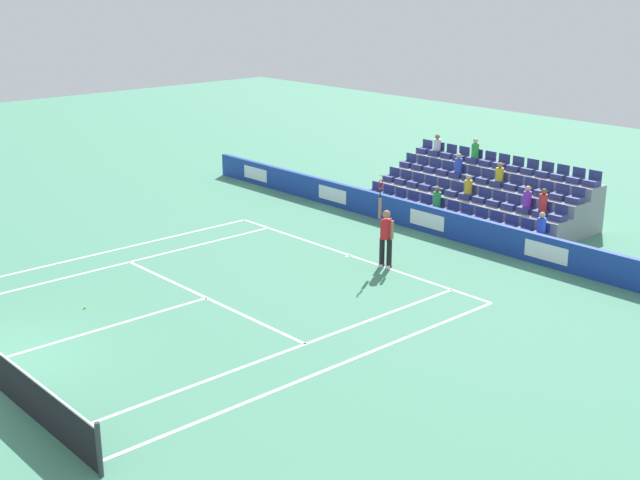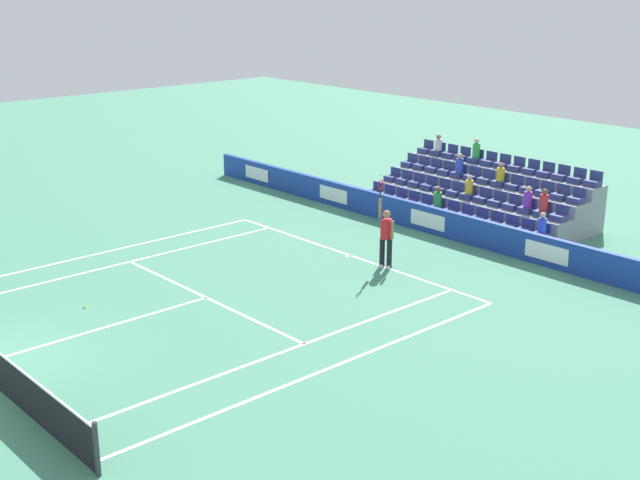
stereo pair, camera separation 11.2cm
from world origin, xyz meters
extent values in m
cube|color=white|center=(0.00, -11.89, 0.00)|extent=(10.97, 0.10, 0.01)
cube|color=white|center=(0.00, -6.40, 0.00)|extent=(8.23, 0.10, 0.01)
cube|color=white|center=(0.00, -3.20, 0.00)|extent=(0.10, 6.40, 0.01)
cube|color=white|center=(4.12, -5.95, 0.00)|extent=(0.10, 11.89, 0.01)
cube|color=white|center=(-4.12, -5.95, 0.00)|extent=(0.10, 11.89, 0.01)
cube|color=white|center=(5.49, -5.95, 0.00)|extent=(0.10, 11.89, 0.01)
cube|color=white|center=(-5.49, -5.95, 0.00)|extent=(0.10, 11.89, 0.01)
cube|color=white|center=(0.00, -11.79, 0.00)|extent=(0.10, 0.20, 0.01)
cube|color=#193899|center=(0.00, -15.64, 0.46)|extent=(23.71, 0.20, 0.93)
cube|color=white|center=(-4.74, -15.53, 0.46)|extent=(1.52, 0.01, 0.52)
cube|color=white|center=(0.00, -15.53, 0.46)|extent=(1.52, 0.01, 0.52)
cube|color=white|center=(4.74, -15.53, 0.46)|extent=(1.52, 0.01, 0.52)
cube|color=white|center=(9.48, -15.53, 0.46)|extent=(1.52, 0.01, 0.52)
cylinder|color=#33383D|center=(-5.94, 0.00, 0.54)|extent=(0.10, 0.10, 1.07)
cylinder|color=black|center=(-1.60, -11.97, 0.45)|extent=(0.16, 0.16, 0.90)
cylinder|color=black|center=(-1.38, -11.89, 0.45)|extent=(0.16, 0.16, 0.90)
cube|color=white|center=(-1.60, -11.97, 0.04)|extent=(0.20, 0.29, 0.08)
cube|color=white|center=(-1.38, -11.89, 0.04)|extent=(0.20, 0.29, 0.08)
cube|color=red|center=(-1.49, -11.93, 1.20)|extent=(0.33, 0.41, 0.60)
sphere|color=#9E7251|center=(-1.49, -11.93, 1.66)|extent=(0.24, 0.24, 0.24)
cylinder|color=#9E7251|center=(-1.28, -11.86, 1.81)|extent=(0.09, 0.09, 0.62)
cylinder|color=#9E7251|center=(-1.71, -11.96, 1.22)|extent=(0.09, 0.09, 0.56)
cylinder|color=black|center=(-1.28, -11.86, 2.26)|extent=(0.04, 0.04, 0.28)
torus|color=red|center=(-1.28, -11.86, 2.54)|extent=(0.13, 0.30, 0.31)
sphere|color=#D1E533|center=(-1.28, -11.86, 2.82)|extent=(0.07, 0.07, 0.07)
cube|color=gray|center=(0.00, -16.71, 0.21)|extent=(8.06, 0.95, 0.42)
cube|color=navy|center=(-3.72, -16.71, 0.52)|extent=(0.48, 0.44, 0.20)
cube|color=navy|center=(-3.72, -16.91, 0.77)|extent=(0.48, 0.04, 0.30)
cube|color=navy|center=(-3.10, -16.71, 0.52)|extent=(0.48, 0.44, 0.20)
cube|color=navy|center=(-3.10, -16.91, 0.77)|extent=(0.48, 0.04, 0.30)
cube|color=navy|center=(-2.48, -16.71, 0.52)|extent=(0.48, 0.44, 0.20)
cube|color=navy|center=(-2.48, -16.91, 0.77)|extent=(0.48, 0.04, 0.30)
cube|color=navy|center=(-1.86, -16.71, 0.52)|extent=(0.48, 0.44, 0.20)
cube|color=navy|center=(-1.86, -16.91, 0.77)|extent=(0.48, 0.04, 0.30)
cube|color=navy|center=(-1.24, -16.71, 0.52)|extent=(0.48, 0.44, 0.20)
cube|color=navy|center=(-1.24, -16.91, 0.77)|extent=(0.48, 0.04, 0.30)
cube|color=navy|center=(-0.62, -16.71, 0.52)|extent=(0.48, 0.44, 0.20)
cube|color=navy|center=(-0.62, -16.91, 0.77)|extent=(0.48, 0.04, 0.30)
cube|color=navy|center=(0.00, -16.71, 0.52)|extent=(0.48, 0.44, 0.20)
cube|color=navy|center=(0.00, -16.91, 0.77)|extent=(0.48, 0.04, 0.30)
cube|color=navy|center=(0.62, -16.71, 0.52)|extent=(0.48, 0.44, 0.20)
cube|color=navy|center=(0.62, -16.91, 0.77)|extent=(0.48, 0.04, 0.30)
cube|color=navy|center=(1.24, -16.71, 0.52)|extent=(0.48, 0.44, 0.20)
cube|color=navy|center=(1.24, -16.91, 0.77)|extent=(0.48, 0.04, 0.30)
cube|color=navy|center=(1.86, -16.71, 0.52)|extent=(0.48, 0.44, 0.20)
cube|color=navy|center=(1.86, -16.91, 0.77)|extent=(0.48, 0.04, 0.30)
cube|color=navy|center=(2.48, -16.71, 0.52)|extent=(0.48, 0.44, 0.20)
cube|color=navy|center=(2.48, -16.91, 0.77)|extent=(0.48, 0.04, 0.30)
cube|color=navy|center=(3.10, -16.71, 0.52)|extent=(0.48, 0.44, 0.20)
cube|color=navy|center=(3.10, -16.91, 0.77)|extent=(0.48, 0.04, 0.30)
cube|color=navy|center=(3.72, -16.71, 0.52)|extent=(0.48, 0.44, 0.20)
cube|color=navy|center=(3.72, -16.91, 0.77)|extent=(0.48, 0.04, 0.30)
cube|color=gray|center=(0.00, -17.66, 0.42)|extent=(8.06, 0.95, 0.84)
cube|color=navy|center=(-3.72, -17.66, 0.94)|extent=(0.48, 0.44, 0.20)
cube|color=navy|center=(-3.72, -17.86, 1.19)|extent=(0.48, 0.04, 0.30)
cube|color=navy|center=(-3.10, -17.66, 0.94)|extent=(0.48, 0.44, 0.20)
cube|color=navy|center=(-3.10, -17.86, 1.19)|extent=(0.48, 0.04, 0.30)
cube|color=navy|center=(-2.48, -17.66, 0.94)|extent=(0.48, 0.44, 0.20)
cube|color=navy|center=(-2.48, -17.86, 1.19)|extent=(0.48, 0.04, 0.30)
cube|color=navy|center=(-1.86, -17.66, 0.94)|extent=(0.48, 0.44, 0.20)
cube|color=navy|center=(-1.86, -17.86, 1.19)|extent=(0.48, 0.04, 0.30)
cube|color=navy|center=(-1.24, -17.66, 0.94)|extent=(0.48, 0.44, 0.20)
cube|color=navy|center=(-1.24, -17.86, 1.19)|extent=(0.48, 0.04, 0.30)
cube|color=navy|center=(-0.62, -17.66, 0.94)|extent=(0.48, 0.44, 0.20)
cube|color=navy|center=(-0.62, -17.86, 1.19)|extent=(0.48, 0.04, 0.30)
cube|color=navy|center=(0.00, -17.66, 0.94)|extent=(0.48, 0.44, 0.20)
cube|color=navy|center=(0.00, -17.86, 1.19)|extent=(0.48, 0.04, 0.30)
cube|color=navy|center=(0.62, -17.66, 0.94)|extent=(0.48, 0.44, 0.20)
cube|color=navy|center=(0.62, -17.86, 1.19)|extent=(0.48, 0.04, 0.30)
cube|color=navy|center=(1.24, -17.66, 0.94)|extent=(0.48, 0.44, 0.20)
cube|color=navy|center=(1.24, -17.86, 1.19)|extent=(0.48, 0.04, 0.30)
cube|color=navy|center=(1.86, -17.66, 0.94)|extent=(0.48, 0.44, 0.20)
cube|color=navy|center=(1.86, -17.86, 1.19)|extent=(0.48, 0.04, 0.30)
cube|color=navy|center=(2.48, -17.66, 0.94)|extent=(0.48, 0.44, 0.20)
cube|color=navy|center=(2.48, -17.86, 1.19)|extent=(0.48, 0.04, 0.30)
cube|color=navy|center=(3.10, -17.66, 0.94)|extent=(0.48, 0.44, 0.20)
cube|color=navy|center=(3.10, -17.86, 1.19)|extent=(0.48, 0.04, 0.30)
cube|color=navy|center=(3.72, -17.66, 0.94)|extent=(0.48, 0.44, 0.20)
cube|color=navy|center=(3.72, -17.86, 1.19)|extent=(0.48, 0.04, 0.30)
cube|color=gray|center=(0.00, -18.61, 0.63)|extent=(8.06, 0.95, 1.26)
cube|color=navy|center=(-3.72, -18.61, 1.36)|extent=(0.48, 0.44, 0.20)
cube|color=navy|center=(-3.72, -18.81, 1.61)|extent=(0.48, 0.04, 0.30)
cube|color=navy|center=(-3.10, -18.61, 1.36)|extent=(0.48, 0.44, 0.20)
cube|color=navy|center=(-3.10, -18.81, 1.61)|extent=(0.48, 0.04, 0.30)
cube|color=navy|center=(-2.48, -18.61, 1.36)|extent=(0.48, 0.44, 0.20)
cube|color=navy|center=(-2.48, -18.81, 1.61)|extent=(0.48, 0.04, 0.30)
cube|color=navy|center=(-1.86, -18.61, 1.36)|extent=(0.48, 0.44, 0.20)
cube|color=navy|center=(-1.86, -18.81, 1.61)|extent=(0.48, 0.04, 0.30)
cube|color=navy|center=(-1.24, -18.61, 1.36)|extent=(0.48, 0.44, 0.20)
cube|color=navy|center=(-1.24, -18.81, 1.61)|extent=(0.48, 0.04, 0.30)
cube|color=navy|center=(-0.62, -18.61, 1.36)|extent=(0.48, 0.44, 0.20)
cube|color=navy|center=(-0.62, -18.81, 1.61)|extent=(0.48, 0.04, 0.30)
cube|color=navy|center=(0.00, -18.61, 1.36)|extent=(0.48, 0.44, 0.20)
cube|color=navy|center=(0.00, -18.81, 1.61)|extent=(0.48, 0.04, 0.30)
cube|color=navy|center=(0.62, -18.61, 1.36)|extent=(0.48, 0.44, 0.20)
cube|color=navy|center=(0.62, -18.81, 1.61)|extent=(0.48, 0.04, 0.30)
cube|color=navy|center=(1.24, -18.61, 1.36)|extent=(0.48, 0.44, 0.20)
cube|color=navy|center=(1.24, -18.81, 1.61)|extent=(0.48, 0.04, 0.30)
cube|color=navy|center=(1.86, -18.61, 1.36)|extent=(0.48, 0.44, 0.20)
cube|color=navy|center=(1.86, -18.81, 1.61)|extent=(0.48, 0.04, 0.30)
cube|color=navy|center=(2.48, -18.61, 1.36)|extent=(0.48, 0.44, 0.20)
cube|color=navy|center=(2.48, -18.81, 1.61)|extent=(0.48, 0.04, 0.30)
cube|color=navy|center=(3.10, -18.61, 1.36)|extent=(0.48, 0.44, 0.20)
cube|color=navy|center=(3.10, -18.81, 1.61)|extent=(0.48, 0.04, 0.30)
cube|color=navy|center=(3.72, -18.61, 1.36)|extent=(0.48, 0.44, 0.20)
cube|color=navy|center=(3.72, -18.81, 1.61)|extent=(0.48, 0.04, 0.30)
cube|color=gray|center=(0.00, -19.56, 0.84)|extent=(8.06, 0.95, 1.68)
cube|color=navy|center=(-3.72, -19.56, 1.78)|extent=(0.48, 0.44, 0.20)
cube|color=navy|center=(-3.72, -19.76, 2.03)|extent=(0.48, 0.04, 0.30)
cube|color=navy|center=(-3.10, -19.56, 1.78)|extent=(0.48, 0.44, 0.20)
cube|color=navy|center=(-3.10, -19.76, 2.03)|extent=(0.48, 0.04, 0.30)
cube|color=navy|center=(-2.48, -19.56, 1.78)|extent=(0.48, 0.44, 0.20)
cube|color=navy|center=(-2.48, -19.76, 2.03)|extent=(0.48, 0.04, 0.30)
cube|color=navy|center=(-1.86, -19.56, 1.78)|extent=(0.48, 0.44, 0.20)
cube|color=navy|center=(-1.86, -19.76, 2.03)|extent=(0.48, 0.04, 0.30)
cube|color=navy|center=(-1.24, -19.56, 1.78)|extent=(0.48, 0.44, 0.20)
cube|color=navy|center=(-1.24, -19.76, 2.03)|extent=(0.48, 0.04, 0.30)
cube|color=navy|center=(-0.62, -19.56, 1.78)|extent=(0.48, 0.44, 0.20)
cube|color=navy|center=(-0.62, -19.76, 2.03)|extent=(0.48, 0.04, 0.30)
cube|color=navy|center=(0.00, -19.56, 1.78)|extent=(0.48, 0.44, 0.20)
cube|color=navy|center=(0.00, -19.76, 2.03)|extent=(0.48, 0.04, 0.30)
cube|color=navy|center=(0.62, -19.56, 1.78)|extent=(0.48, 0.44, 0.20)
cube|color=navy|center=(0.62, -19.76, 2.03)|extent=(0.48, 0.04, 0.30)
cube|color=navy|center=(1.24, -19.56, 1.78)|extent=(0.48, 0.44, 0.20)
cube|color=navy|center=(1.24, -19.76, 2.03)|extent=(0.48, 0.04, 0.30)
cube|color=navy|center=(1.86, -19.56, 1.78)|extent=(0.48, 0.44, 0.20)
cube|color=navy|center=(1.86, -19.76, 2.03)|extent=(0.48, 0.04, 0.30)
cube|color=navy|center=(2.48, -19.56, 1.78)|extent=(0.48, 0.44, 0.20)
cube|color=navy|center=(2.48, -19.76, 2.03)|extent=(0.48, 0.04, 0.30)
cube|color=navy|center=(3.10, -19.56, 1.78)|extent=(0.48, 0.44, 0.20)
cube|color=navy|center=(3.10, -19.76, 2.03)|extent=(0.48, 0.04, 0.30)
cube|color=navy|center=(3.72, -19.56, 1.78)|extent=(0.48, 0.44, 0.20)
cube|color=navy|center=(3.72, -19.76, 2.03)|extent=(0.48, 0.04, 0.30)
cylinder|color=yellow|center=(-0.62, -18.66, 1.69)|extent=(0.28, 0.28, 0.45)
sphere|color=#9E7251|center=(-0.62, -18.66, 2.01)|extent=(0.20, 0.20, 0.20)
cylinder|color=white|center=(3.10, -19.61, 2.09)|extent=(0.28, 0.28, 0.42)
sphere|color=#9E7251|center=(3.10, -19.61, 2.40)|extent=(0.20, 0.20, 0.20)
cylinder|color=purple|center=(-2.48, -17.71, 1.30)|extent=(0.28, 0.28, 0.52)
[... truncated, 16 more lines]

